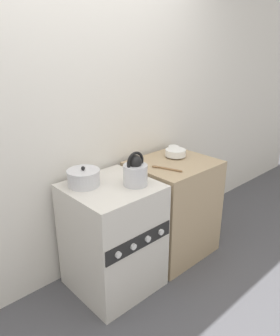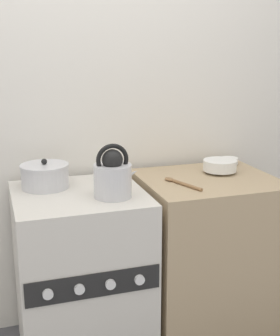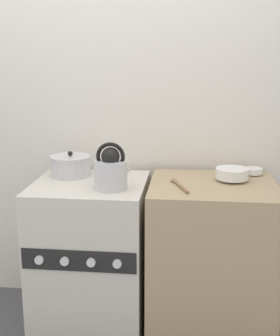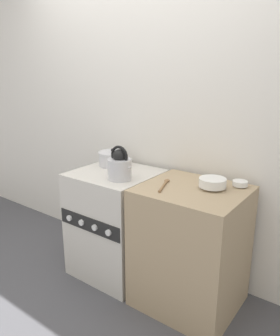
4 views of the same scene
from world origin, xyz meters
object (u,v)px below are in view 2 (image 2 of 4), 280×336
Objects in this scene: stove at (82,275)px; enamel_bowl at (220,166)px; kettle at (113,176)px; small_ceramic_bowl at (229,161)px; cooking_pot at (45,176)px.

enamel_bowl is (0.76, 0.07, 0.47)m from stove.
kettle is 0.82m from small_ceramic_bowl.
kettle is at bearing -157.22° from small_ceramic_bowl.
cooking_pot is 1.03m from small_ceramic_bowl.
enamel_bowl reaches higher than small_ceramic_bowl.
stove is at bearing -174.49° from enamel_bowl.
stove is 0.55m from kettle.
enamel_bowl is at bearing -133.52° from small_ceramic_bowl.
small_ceramic_bowl is at bearing 46.48° from enamel_bowl.
small_ceramic_bowl is (0.13, 0.14, -0.02)m from enamel_bowl.
cooking_pot is 0.90m from enamel_bowl.
enamel_bowl is 0.19m from small_ceramic_bowl.
enamel_bowl is (0.63, 0.18, -0.04)m from kettle.
cooking_pot reaches higher than small_ceramic_bowl.
stove is 0.52m from cooking_pot.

